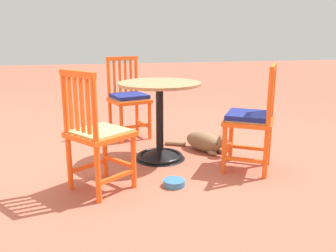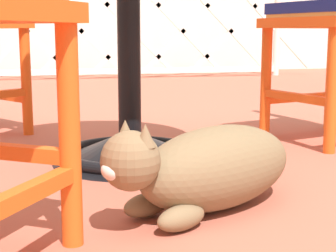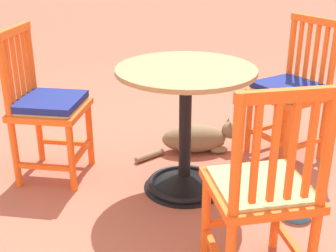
% 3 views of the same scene
% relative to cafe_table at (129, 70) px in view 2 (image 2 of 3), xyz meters
% --- Properties ---
extents(ground_plane, '(24.00, 24.00, 0.00)m').
position_rel_cafe_table_xyz_m(ground_plane, '(-0.02, -0.17, -0.28)').
color(ground_plane, '#AD5642').
extents(lattice_fence_panel, '(3.41, 0.06, 1.27)m').
position_rel_cafe_table_xyz_m(lattice_fence_panel, '(0.49, 3.11, 0.35)').
color(lattice_fence_panel, silver).
rests_on(lattice_fence_panel, ground_plane).
extents(cafe_table, '(0.76, 0.76, 0.73)m').
position_rel_cafe_table_xyz_m(cafe_table, '(0.00, 0.00, 0.00)').
color(cafe_table, black).
rests_on(cafe_table, ground_plane).
extents(tabby_cat, '(0.58, 0.54, 0.23)m').
position_rel_cafe_table_xyz_m(tabby_cat, '(0.10, -0.50, -0.19)').
color(tabby_cat, brown).
rests_on(tabby_cat, ground_plane).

